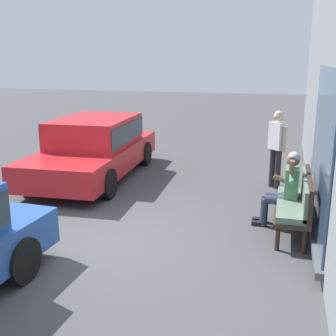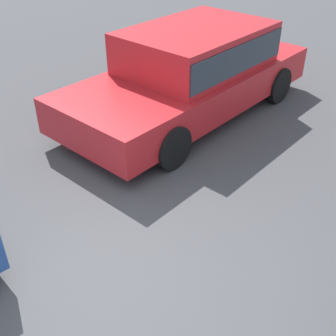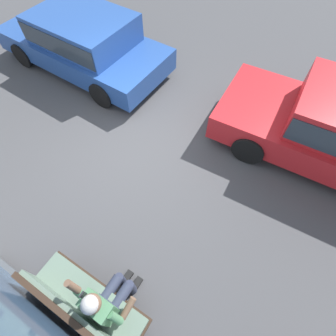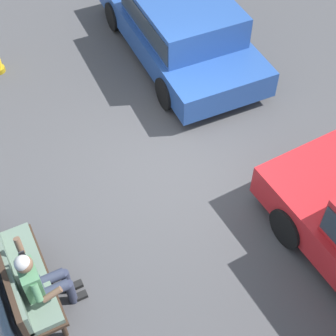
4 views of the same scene
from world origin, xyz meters
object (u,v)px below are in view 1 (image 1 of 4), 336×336
Objects in this scene: bench at (298,201)px; parked_car_near at (95,145)px; pedestrian_standing at (277,143)px; person_on_phone at (285,188)px.

parked_car_near reaches higher than bench.
pedestrian_standing is (-2.53, -0.44, 0.46)m from bench.
pedestrian_standing reaches higher than parked_car_near.
person_on_phone is 0.77× the size of pedestrian_standing.
person_on_phone is 4.93m from parked_car_near.
pedestrian_standing is at bearing -174.52° from person_on_phone.
pedestrian_standing is at bearing -170.10° from bench.
person_on_phone is 0.28× the size of parked_car_near.
parked_car_near is (-2.05, -4.49, 0.09)m from person_on_phone.
parked_car_near reaches higher than person_on_phone.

